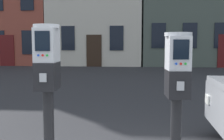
% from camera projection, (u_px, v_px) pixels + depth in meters
% --- Properties ---
extents(parking_meter_near_kerb, '(0.23, 0.26, 1.54)m').
position_uv_depth(parking_meter_near_kerb, '(48.00, 82.00, 2.21)').
color(parking_meter_near_kerb, black).
rests_on(parking_meter_near_kerb, sidewalk_slab).
extents(parking_meter_twin_adjacent, '(0.23, 0.26, 1.47)m').
position_uv_depth(parking_meter_twin_adjacent, '(177.00, 89.00, 2.12)').
color(parking_meter_twin_adjacent, black).
rests_on(parking_meter_twin_adjacent, sidewalk_slab).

